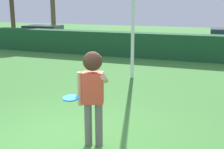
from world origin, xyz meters
The scene contains 5 objects.
ground_plane centered at (0.00, 0.00, 0.00)m, with size 60.00×60.00×0.00m, color #448438.
person centered at (0.58, 0.06, 1.15)m, with size 0.71×0.68×1.79m.
frisbee centered at (0.51, -0.66, 1.16)m, with size 0.26×0.26×0.04m.
hedge_row centered at (0.00, 9.57, 0.60)m, with size 26.03×0.90×1.21m, color #1E532C.
parked_car_silver centered at (-8.04, 11.70, 0.69)m, with size 4.37×2.20×1.25m.
Camera 1 is at (2.65, -4.58, 2.61)m, focal length 46.96 mm.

